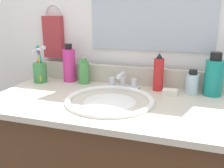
{
  "coord_description": "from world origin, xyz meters",
  "views": [
    {
      "loc": [
        0.31,
        -0.96,
        1.15
      ],
      "look_at": [
        -0.0,
        0.0,
        0.86
      ],
      "focal_mm": 41.29,
      "sensor_mm": 36.0,
      "label": 1
    }
  ],
  "objects_px": {
    "bottle_toner_green": "(84,72)",
    "soap_bar": "(170,92)",
    "hand_towel": "(53,37)",
    "bottle_gel_clear": "(192,83)",
    "bottle_spray_red": "(159,73)",
    "cup_green": "(40,71)",
    "bottle_mouthwash_teal": "(214,76)",
    "bottle_soap_pink": "(69,64)",
    "faucet": "(122,83)"
  },
  "relations": [
    {
      "from": "faucet",
      "to": "bottle_spray_red",
      "type": "xyz_separation_m",
      "value": [
        0.17,
        0.02,
        0.05
      ]
    },
    {
      "from": "hand_towel",
      "to": "bottle_toner_green",
      "type": "height_order",
      "value": "hand_towel"
    },
    {
      "from": "hand_towel",
      "to": "bottle_spray_red",
      "type": "height_order",
      "value": "hand_towel"
    },
    {
      "from": "faucet",
      "to": "soap_bar",
      "type": "bearing_deg",
      "value": -6.82
    },
    {
      "from": "bottle_mouthwash_teal",
      "to": "bottle_soap_pink",
      "type": "bearing_deg",
      "value": 178.96
    },
    {
      "from": "bottle_gel_clear",
      "to": "soap_bar",
      "type": "relative_size",
      "value": 1.71
    },
    {
      "from": "bottle_mouthwash_teal",
      "to": "cup_green",
      "type": "relative_size",
      "value": 0.99
    },
    {
      "from": "faucet",
      "to": "soap_bar",
      "type": "xyz_separation_m",
      "value": [
        0.23,
        -0.03,
        -0.02
      ]
    },
    {
      "from": "bottle_mouthwash_teal",
      "to": "soap_bar",
      "type": "xyz_separation_m",
      "value": [
        -0.18,
        -0.05,
        -0.07
      ]
    },
    {
      "from": "hand_towel",
      "to": "cup_green",
      "type": "relative_size",
      "value": 1.15
    },
    {
      "from": "bottle_spray_red",
      "to": "bottle_soap_pink",
      "type": "relative_size",
      "value": 0.9
    },
    {
      "from": "bottle_spray_red",
      "to": "soap_bar",
      "type": "height_order",
      "value": "bottle_spray_red"
    },
    {
      "from": "bottle_toner_green",
      "to": "bottle_mouthwash_teal",
      "type": "relative_size",
      "value": 0.69
    },
    {
      "from": "hand_towel",
      "to": "bottle_gel_clear",
      "type": "height_order",
      "value": "hand_towel"
    },
    {
      "from": "bottle_toner_green",
      "to": "bottle_soap_pink",
      "type": "height_order",
      "value": "bottle_soap_pink"
    },
    {
      "from": "cup_green",
      "to": "soap_bar",
      "type": "relative_size",
      "value": 3.0
    },
    {
      "from": "hand_towel",
      "to": "soap_bar",
      "type": "xyz_separation_m",
      "value": [
        0.64,
        -0.13,
        -0.21
      ]
    },
    {
      "from": "bottle_spray_red",
      "to": "bottle_toner_green",
      "type": "relative_size",
      "value": 1.34
    },
    {
      "from": "bottle_gel_clear",
      "to": "cup_green",
      "type": "relative_size",
      "value": 0.57
    },
    {
      "from": "bottle_toner_green",
      "to": "soap_bar",
      "type": "distance_m",
      "value": 0.44
    },
    {
      "from": "hand_towel",
      "to": "bottle_soap_pink",
      "type": "distance_m",
      "value": 0.19
    },
    {
      "from": "bottle_toner_green",
      "to": "cup_green",
      "type": "relative_size",
      "value": 0.68
    },
    {
      "from": "bottle_soap_pink",
      "to": "cup_green",
      "type": "distance_m",
      "value": 0.15
    },
    {
      "from": "hand_towel",
      "to": "bottle_gel_clear",
      "type": "bearing_deg",
      "value": -6.65
    },
    {
      "from": "bottle_spray_red",
      "to": "cup_green",
      "type": "bearing_deg",
      "value": -175.81
    },
    {
      "from": "hand_towel",
      "to": "bottle_soap_pink",
      "type": "height_order",
      "value": "hand_towel"
    },
    {
      "from": "cup_green",
      "to": "bottle_spray_red",
      "type": "bearing_deg",
      "value": 4.19
    },
    {
      "from": "bottle_mouthwash_teal",
      "to": "bottle_soap_pink",
      "type": "relative_size",
      "value": 0.97
    },
    {
      "from": "cup_green",
      "to": "soap_bar",
      "type": "distance_m",
      "value": 0.66
    },
    {
      "from": "bottle_mouthwash_teal",
      "to": "bottle_gel_clear",
      "type": "bearing_deg",
      "value": -172.95
    },
    {
      "from": "bottle_mouthwash_teal",
      "to": "cup_green",
      "type": "xyz_separation_m",
      "value": [
        -0.84,
        -0.05,
        -0.03
      ]
    },
    {
      "from": "faucet",
      "to": "bottle_gel_clear",
      "type": "distance_m",
      "value": 0.32
    },
    {
      "from": "bottle_spray_red",
      "to": "cup_green",
      "type": "height_order",
      "value": "cup_green"
    },
    {
      "from": "hand_towel",
      "to": "bottle_soap_pink",
      "type": "xyz_separation_m",
      "value": [
        0.12,
        -0.06,
        -0.13
      ]
    },
    {
      "from": "bottle_toner_green",
      "to": "bottle_spray_red",
      "type": "bearing_deg",
      "value": -0.27
    },
    {
      "from": "bottle_mouthwash_teal",
      "to": "soap_bar",
      "type": "distance_m",
      "value": 0.2
    },
    {
      "from": "soap_bar",
      "to": "cup_green",
      "type": "bearing_deg",
      "value": 179.58
    },
    {
      "from": "soap_bar",
      "to": "bottle_spray_red",
      "type": "bearing_deg",
      "value": 141.16
    },
    {
      "from": "hand_towel",
      "to": "bottle_spray_red",
      "type": "relative_size",
      "value": 1.26
    },
    {
      "from": "bottle_toner_green",
      "to": "bottle_soap_pink",
      "type": "relative_size",
      "value": 0.67
    },
    {
      "from": "bottle_gel_clear",
      "to": "cup_green",
      "type": "bearing_deg",
      "value": -177.15
    },
    {
      "from": "bottle_spray_red",
      "to": "bottle_gel_clear",
      "type": "xyz_separation_m",
      "value": [
        0.15,
        -0.01,
        -0.03
      ]
    },
    {
      "from": "faucet",
      "to": "bottle_toner_green",
      "type": "relative_size",
      "value": 1.23
    },
    {
      "from": "bottle_mouthwash_teal",
      "to": "bottle_gel_clear",
      "type": "xyz_separation_m",
      "value": [
        -0.09,
        -0.01,
        -0.04
      ]
    },
    {
      "from": "hand_towel",
      "to": "soap_bar",
      "type": "relative_size",
      "value": 3.44
    },
    {
      "from": "bottle_spray_red",
      "to": "bottle_toner_green",
      "type": "bearing_deg",
      "value": 179.73
    },
    {
      "from": "bottle_soap_pink",
      "to": "bottle_gel_clear",
      "type": "distance_m",
      "value": 0.62
    },
    {
      "from": "hand_towel",
      "to": "cup_green",
      "type": "height_order",
      "value": "hand_towel"
    },
    {
      "from": "bottle_soap_pink",
      "to": "bottle_gel_clear",
      "type": "xyz_separation_m",
      "value": [
        0.61,
        -0.02,
        -0.04
      ]
    },
    {
      "from": "faucet",
      "to": "bottle_spray_red",
      "type": "bearing_deg",
      "value": 7.44
    }
  ]
}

